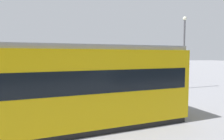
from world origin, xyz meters
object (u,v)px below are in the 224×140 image
double_decker_bus (129,63)px  street_lamp (184,47)px  tram_yellow (47,87)px  pedestrian_near_railing (58,76)px  info_sign (37,70)px

double_decker_bus → street_lamp: (-2.16, 10.51, 1.92)m
tram_yellow → pedestrian_near_railing: size_ratio=7.42×
double_decker_bus → info_sign: 13.85m
tram_yellow → street_lamp: bearing=-143.4°
pedestrian_near_railing → street_lamp: street_lamp is taller
double_decker_bus → pedestrian_near_railing: size_ratio=6.79×
info_sign → street_lamp: bearing=169.5°
double_decker_bus → info_sign: size_ratio=4.55×
info_sign → street_lamp: 13.84m
double_decker_bus → pedestrian_near_railing: (9.53, 5.85, -1.03)m
tram_yellow → street_lamp: size_ratio=1.89×
tram_yellow → pedestrian_near_railing: 13.17m
tram_yellow → pedestrian_near_railing: tram_yellow is taller
double_decker_bus → street_lamp: 10.90m
tram_yellow → pedestrian_near_railing: (0.27, -13.13, -0.87)m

